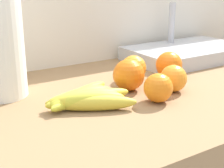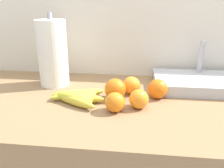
# 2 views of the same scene
# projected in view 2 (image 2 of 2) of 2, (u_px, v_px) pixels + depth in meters

# --- Properties ---
(wall_back) EXTENTS (2.15, 0.06, 1.30)m
(wall_back) POSITION_uv_depth(u_px,v_px,m) (116.00, 118.00, 1.32)
(wall_back) COLOR silver
(wall_back) RESTS_ON ground
(banana_bunch) EXTENTS (0.21, 0.19, 0.04)m
(banana_bunch) POSITION_uv_depth(u_px,v_px,m) (75.00, 97.00, 0.87)
(banana_bunch) COLOR gold
(banana_bunch) RESTS_ON counter
(orange_center) EXTENTS (0.08, 0.08, 0.08)m
(orange_center) POSITION_uv_depth(u_px,v_px,m) (115.00, 89.00, 0.89)
(orange_center) COLOR orange
(orange_center) RESTS_ON counter
(orange_back_left) EXTENTS (0.08, 0.08, 0.08)m
(orange_back_left) POSITION_uv_depth(u_px,v_px,m) (158.00, 89.00, 0.90)
(orange_back_left) COLOR orange
(orange_back_left) RESTS_ON counter
(orange_back_right) EXTENTS (0.07, 0.07, 0.07)m
(orange_back_right) POSITION_uv_depth(u_px,v_px,m) (139.00, 99.00, 0.81)
(orange_back_right) COLOR orange
(orange_back_right) RESTS_ON counter
(orange_right) EXTENTS (0.07, 0.07, 0.07)m
(orange_right) POSITION_uv_depth(u_px,v_px,m) (131.00, 85.00, 0.94)
(orange_right) COLOR orange
(orange_right) RESTS_ON counter
(orange_far_right) EXTENTS (0.07, 0.07, 0.07)m
(orange_far_right) POSITION_uv_depth(u_px,v_px,m) (115.00, 102.00, 0.79)
(orange_far_right) COLOR orange
(orange_far_right) RESTS_ON counter
(paper_towel_roll) EXTENTS (0.13, 0.13, 0.32)m
(paper_towel_roll) POSITION_uv_depth(u_px,v_px,m) (53.00, 53.00, 1.01)
(paper_towel_roll) COLOR white
(paper_towel_roll) RESTS_ON counter
(sink_basin) EXTENTS (0.43, 0.26, 0.20)m
(sink_basin) POSITION_uv_depth(u_px,v_px,m) (203.00, 82.00, 1.01)
(sink_basin) COLOR #B7BABF
(sink_basin) RESTS_ON counter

